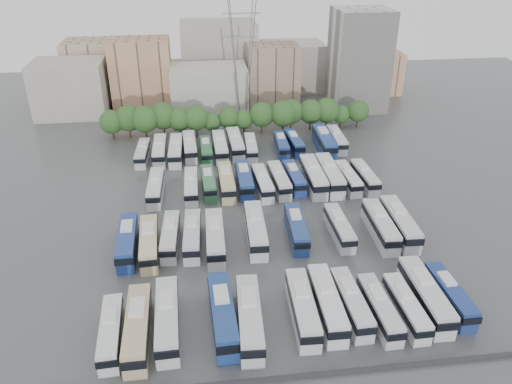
{
  "coord_description": "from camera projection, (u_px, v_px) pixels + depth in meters",
  "views": [
    {
      "loc": [
        -10.08,
        -71.08,
        43.79
      ],
      "look_at": [
        -0.3,
        5.61,
        3.0
      ],
      "focal_mm": 35.0,
      "sensor_mm": 36.0,
      "label": 1
    }
  ],
  "objects": [
    {
      "name": "bus_r0_s0",
      "position": [
        111.0,
        332.0,
        58.85
      ],
      "size": [
        2.94,
        11.06,
        3.44
      ],
      "rotation": [
        0.0,
        0.0,
        0.05
      ],
      "color": "silver",
      "rests_on": "ground"
    },
    {
      "name": "bus_r0_s2",
      "position": [
        167.0,
        319.0,
        60.46
      ],
      "size": [
        3.13,
        12.84,
        4.01
      ],
      "rotation": [
        0.0,
        0.0,
        0.03
      ],
      "color": "silver",
      "rests_on": "ground"
    },
    {
      "name": "bus_r0_s5",
      "position": [
        250.0,
        317.0,
        60.62
      ],
      "size": [
        3.5,
        13.12,
        4.07
      ],
      "rotation": [
        0.0,
        0.0,
        -0.05
      ],
      "color": "silver",
      "rests_on": "ground"
    },
    {
      "name": "bus_r0_s9",
      "position": [
        351.0,
        302.0,
        63.38
      ],
      "size": [
        2.78,
        11.57,
        3.61
      ],
      "rotation": [
        0.0,
        0.0,
        0.02
      ],
      "color": "silver",
      "rests_on": "ground"
    },
    {
      "name": "bus_r2_s11",
      "position": [
        330.0,
        175.0,
        95.68
      ],
      "size": [
        3.17,
        13.72,
        4.29
      ],
      "rotation": [
        0.0,
        0.0,
        -0.01
      ],
      "color": "silver",
      "rests_on": "ground"
    },
    {
      "name": "bus_r3_s1",
      "position": [
        160.0,
        150.0,
        106.87
      ],
      "size": [
        2.67,
        12.21,
        3.83
      ],
      "rotation": [
        0.0,
        0.0,
        0.0
      ],
      "color": "silver",
      "rests_on": "ground"
    },
    {
      "name": "bus_r1_s6",
      "position": [
        256.0,
        229.0,
        78.47
      ],
      "size": [
        3.3,
        13.1,
        4.08
      ],
      "rotation": [
        0.0,
        0.0,
        -0.04
      ],
      "color": "silver",
      "rests_on": "ground"
    },
    {
      "name": "tree_line",
      "position": [
        233.0,
        116.0,
        118.64
      ],
      "size": [
        64.71,
        7.98,
        8.11
      ],
      "color": "black",
      "rests_on": "ground"
    },
    {
      "name": "bus_r3_s5",
      "position": [
        220.0,
        147.0,
        108.42
      ],
      "size": [
        2.89,
        12.64,
        3.96
      ],
      "rotation": [
        0.0,
        0.0,
        0.01
      ],
      "color": "silver",
      "rests_on": "ground"
    },
    {
      "name": "bus_r3_s9",
      "position": [
        281.0,
        144.0,
        110.2
      ],
      "size": [
        2.76,
        11.01,
        3.43
      ],
      "rotation": [
        0.0,
        0.0,
        -0.03
      ],
      "color": "navy",
      "rests_on": "ground"
    },
    {
      "name": "bus_r1_s8",
      "position": [
        296.0,
        228.0,
        79.18
      ],
      "size": [
        3.15,
        11.83,
        3.68
      ],
      "rotation": [
        0.0,
        0.0,
        -0.05
      ],
      "color": "navy",
      "rests_on": "ground"
    },
    {
      "name": "bus_r0_s7",
      "position": [
        303.0,
        307.0,
        62.32
      ],
      "size": [
        3.17,
        12.53,
        3.9
      ],
      "rotation": [
        0.0,
        0.0,
        -0.04
      ],
      "color": "silver",
      "rests_on": "ground"
    },
    {
      "name": "bus_r2_s13",
      "position": [
        365.0,
        176.0,
        95.81
      ],
      "size": [
        2.69,
        11.22,
        3.51
      ],
      "rotation": [
        0.0,
        0.0,
        0.02
      ],
      "color": "silver",
      "rests_on": "ground"
    },
    {
      "name": "bus_r1_s13",
      "position": [
        400.0,
        223.0,
        80.14
      ],
      "size": [
        3.41,
        13.22,
        4.12
      ],
      "rotation": [
        0.0,
        0.0,
        -0.04
      ],
      "color": "silver",
      "rests_on": "ground"
    },
    {
      "name": "bus_r3_s10",
      "position": [
        294.0,
        142.0,
        111.25
      ],
      "size": [
        2.92,
        10.96,
        3.4
      ],
      "rotation": [
        0.0,
        0.0,
        0.05
      ],
      "color": "navy",
      "rests_on": "ground"
    },
    {
      "name": "bus_r1_s2",
      "position": [
        170.0,
        236.0,
        77.23
      ],
      "size": [
        2.99,
        11.38,
        3.54
      ],
      "rotation": [
        0.0,
        0.0,
        -0.05
      ],
      "color": "silver",
      "rests_on": "ground"
    },
    {
      "name": "bus_r0_s4",
      "position": [
        223.0,
        314.0,
        61.1
      ],
      "size": [
        3.24,
        13.03,
        4.06
      ],
      "rotation": [
        0.0,
        0.0,
        0.03
      ],
      "color": "navy",
      "rests_on": "ground"
    },
    {
      "name": "bus_r1_s10",
      "position": [
        339.0,
        227.0,
        79.51
      ],
      "size": [
        2.52,
        11.19,
        3.51
      ],
      "rotation": [
        0.0,
        0.0,
        0.01
      ],
      "color": "silver",
      "rests_on": "ground"
    },
    {
      "name": "bus_r2_s10",
      "position": [
        313.0,
        176.0,
        95.24
      ],
      "size": [
        3.16,
        13.65,
        4.27
      ],
      "rotation": [
        0.0,
        0.0,
        -0.01
      ],
      "color": "silver",
      "rests_on": "ground"
    },
    {
      "name": "bus_r2_s7",
      "position": [
        262.0,
        182.0,
        93.45
      ],
      "size": [
        3.07,
        11.56,
        3.59
      ],
      "rotation": [
        0.0,
        0.0,
        0.05
      ],
      "color": "silver",
      "rests_on": "ground"
    },
    {
      "name": "bus_r3_s12",
      "position": [
        324.0,
        141.0,
        110.86
      ],
      "size": [
        3.33,
        13.71,
        4.28
      ],
      "rotation": [
        0.0,
        0.0,
        -0.03
      ],
      "color": "navy",
      "rests_on": "ground"
    },
    {
      "name": "bus_r0_s1",
      "position": [
        138.0,
        328.0,
        59.11
      ],
      "size": [
        2.97,
        12.82,
        4.01
      ],
      "rotation": [
        0.0,
        0.0,
        0.01
      ],
      "color": "tan",
      "rests_on": "ground"
    },
    {
      "name": "bus_r2_s3",
      "position": [
        191.0,
        186.0,
        92.24
      ],
      "size": [
        2.61,
        11.37,
        3.56
      ],
      "rotation": [
        0.0,
        0.0,
        -0.01
      ],
      "color": "silver",
      "rests_on": "ground"
    },
    {
      "name": "bus_r0_s12",
      "position": [
        425.0,
        295.0,
        64.36
      ],
      "size": [
        3.05,
        13.02,
        4.07
      ],
      "rotation": [
        0.0,
        0.0,
        -0.02
      ],
      "color": "silver",
      "rests_on": "ground"
    },
    {
      "name": "bus_r1_s12",
      "position": [
        380.0,
        225.0,
        79.54
      ],
      "size": [
        3.24,
        12.77,
        3.98
      ],
      "rotation": [
        0.0,
        0.0,
        -0.04
      ],
      "color": "silver",
      "rests_on": "ground"
    },
    {
      "name": "bus_r2_s6",
      "position": [
        244.0,
        179.0,
        94.46
      ],
      "size": [
        2.78,
        12.21,
        3.82
      ],
      "rotation": [
        0.0,
        0.0,
        -0.01
      ],
      "color": "navy",
      "rests_on": "ground"
    },
    {
      "name": "bus_r2_s9",
      "position": [
        294.0,
        177.0,
        95.54
      ],
      "size": [
        2.85,
        11.13,
        3.46
      ],
      "rotation": [
        0.0,
        0.0,
        0.04
      ],
      "color": "navy",
      "rests_on": "ground"
    },
    {
      "name": "bus_r1_s4",
      "position": [
        215.0,
        237.0,
        76.46
      ],
      "size": [
        3.04,
        12.81,
        4.0
      ],
      "rotation": [
        0.0,
        0.0,
        -0.02
      ],
      "color": "silver",
      "rests_on": "ground"
    },
    {
      "name": "bus_r0_s8",
      "position": [
        327.0,
        303.0,
        63.06
      ],
      "size": [
        3.03,
        12.66,
        3.95
      ],
      "rotation": [
        0.0,
        0.0,
        -0.02
      ],
      "color": "white",
      "rests_on": "ground"
    },
    {
      "name": "bus_r3_s3",
      "position": [
        190.0,
        146.0,
        108.73
      ],
      "size": [
        3.09,
        12.29,
        3.83
      ],
      "rotation": [
        0.0,
        0.0,
        0.04
      ],
      "color": "silver",
      "rests_on": "ground"
    },
    {
      "name": "parapet",
      "position": [
        303.0,
        376.0,
        54.85
      ],
      "size": [
        56.0,
        0.5,
        0.5
      ],
      "primitive_type": "cube",
      "color": "#2D2D30",
      "rests_on": "ground"
    },
    {
      "name": "bus_r0_s10",
      "position": [
        379.0,
        308.0,
        62.49
      ],
      "size": [
        2.67,
        11.15,
        3.48
      ],
      "rotation": [
        0.0,
        0.0,
        0.02
      ],
      "color": "silver",
      "rests_on": "ground"
    },
    {
      "name": "bus_r1_s1",
      "position": [
        149.0,
        243.0,
        75.3
      ],
      "size": [
        3.23,
        12.23,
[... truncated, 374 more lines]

